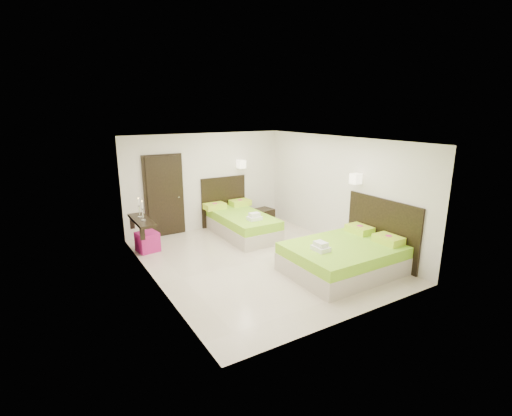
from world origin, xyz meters
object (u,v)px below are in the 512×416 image
bed_double (346,256)px  ottoman (148,242)px  bed_single (241,222)px  nightstand (263,217)px

bed_double → ottoman: (-3.16, 3.19, -0.10)m
bed_single → bed_double: (0.73, -3.12, -0.01)m
bed_single → bed_double: 3.20m
bed_single → bed_double: bed_single is taller
ottoman → nightstand: bearing=6.4°
bed_double → nightstand: (0.27, 3.58, -0.10)m
bed_single → nightstand: size_ratio=4.40×
nightstand → ottoman: bearing=176.8°
bed_single → ottoman: bearing=178.3°
bed_single → nightstand: bed_single is taller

